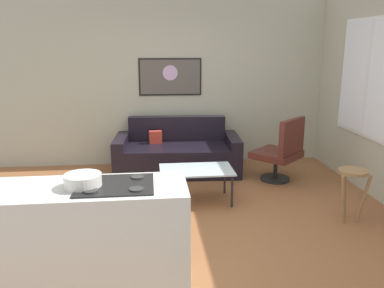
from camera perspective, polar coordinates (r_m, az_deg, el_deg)
ground at (r=4.56m, az=-1.40°, el=-11.70°), size 6.40×6.40×0.04m
back_wall at (r=6.54m, az=-3.30°, el=9.22°), size 6.40×0.05×2.80m
couch at (r=6.21m, az=-2.17°, el=-1.54°), size 1.99×1.01×0.84m
coffee_table at (r=5.00m, az=0.64°, el=-4.09°), size 0.93×0.57×0.44m
armchair at (r=5.86m, az=12.97°, el=-1.02°), size 0.86×0.86×0.96m
bar_stool at (r=4.78m, az=22.39°, el=-5.04°), size 0.37×0.37×0.62m
kitchen_counter at (r=3.36m, az=-16.31°, el=-13.30°), size 1.77×0.61×0.93m
mixing_bowl at (r=3.15m, az=-15.68°, el=-5.24°), size 0.29×0.29×0.11m
wall_painting at (r=6.50m, az=-3.21°, el=9.79°), size 1.03×0.03×0.61m
window at (r=5.79m, az=24.39°, el=8.76°), size 0.03×1.44×1.59m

